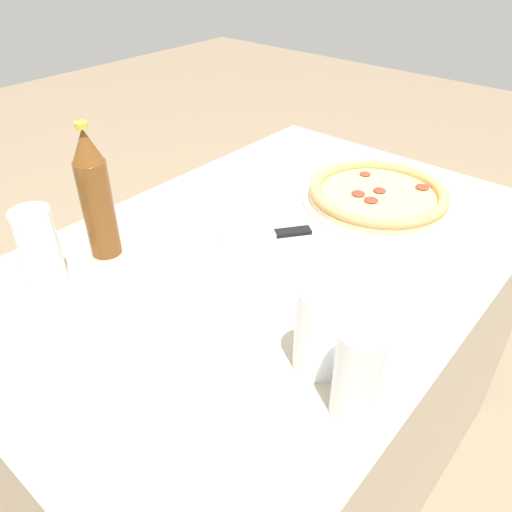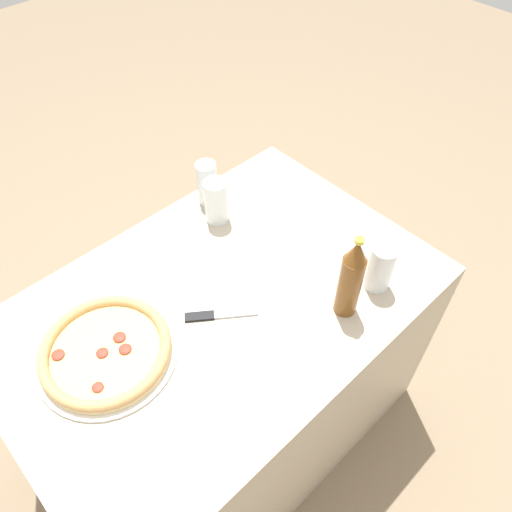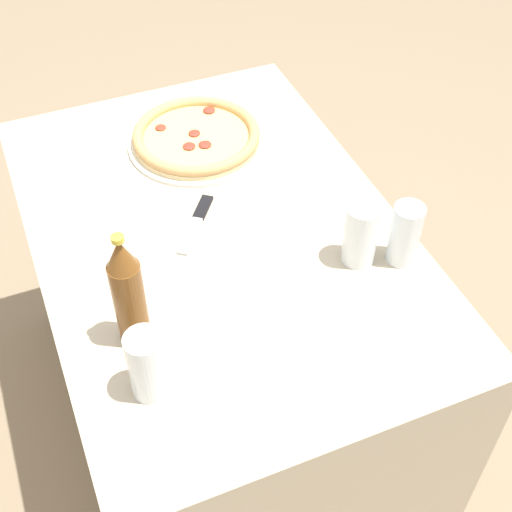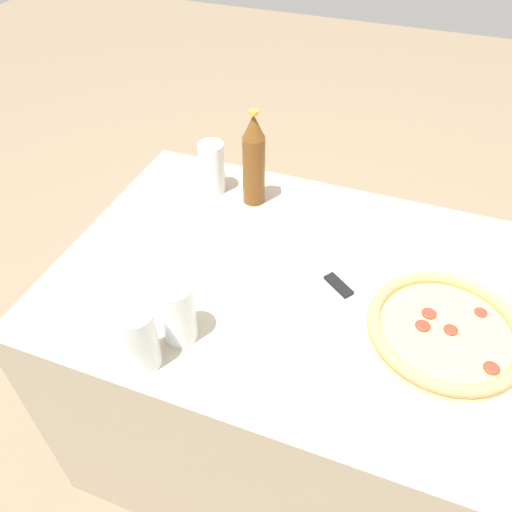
{
  "view_description": "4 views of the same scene",
  "coord_description": "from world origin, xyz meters",
  "px_view_note": "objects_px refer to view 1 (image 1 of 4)",
  "views": [
    {
      "loc": [
        0.63,
        0.49,
        1.26
      ],
      "look_at": [
        0.12,
        0.05,
        0.79
      ],
      "focal_mm": 35.0,
      "sensor_mm": 36.0,
      "label": 1
    },
    {
      "loc": [
        -0.45,
        -0.62,
        1.76
      ],
      "look_at": [
        0.15,
        0.02,
        0.77
      ],
      "focal_mm": 35.0,
      "sensor_mm": 36.0,
      "label": 2
    },
    {
      "loc": [
        1.05,
        -0.34,
        1.76
      ],
      "look_at": [
        0.14,
        0.03,
        0.76
      ],
      "focal_mm": 50.0,
      "sensor_mm": 36.0,
      "label": 3
    },
    {
      "loc": [
        -0.16,
        0.76,
        1.52
      ],
      "look_at": [
        0.12,
        0.01,
        0.76
      ],
      "focal_mm": 35.0,
      "sensor_mm": 36.0,
      "label": 4
    }
  ],
  "objects_px": {
    "glass_lemonade": "(319,333)",
    "glass_water": "(358,375)",
    "pizza_salami": "(378,195)",
    "glass_red_wine": "(40,250)",
    "knife": "(271,235)",
    "beer_bottle": "(96,196)"
  },
  "relations": [
    {
      "from": "glass_lemonade",
      "to": "glass_water",
      "type": "height_order",
      "value": "same"
    },
    {
      "from": "pizza_salami",
      "to": "glass_water",
      "type": "relative_size",
      "value": 2.42
    },
    {
      "from": "glass_lemonade",
      "to": "glass_water",
      "type": "xyz_separation_m",
      "value": [
        0.03,
        0.08,
        0.0
      ]
    },
    {
      "from": "glass_red_wine",
      "to": "glass_lemonade",
      "type": "bearing_deg",
      "value": 106.65
    },
    {
      "from": "glass_red_wine",
      "to": "knife",
      "type": "xyz_separation_m",
      "value": [
        -0.37,
        0.21,
        -0.06
      ]
    },
    {
      "from": "glass_lemonade",
      "to": "glass_water",
      "type": "relative_size",
      "value": 1.0
    },
    {
      "from": "glass_red_wine",
      "to": "beer_bottle",
      "type": "distance_m",
      "value": 0.13
    },
    {
      "from": "pizza_salami",
      "to": "knife",
      "type": "xyz_separation_m",
      "value": [
        0.26,
        -0.09,
        -0.02
      ]
    },
    {
      "from": "pizza_salami",
      "to": "knife",
      "type": "relative_size",
      "value": 2.05
    },
    {
      "from": "glass_lemonade",
      "to": "knife",
      "type": "distance_m",
      "value": 0.36
    },
    {
      "from": "glass_water",
      "to": "beer_bottle",
      "type": "relative_size",
      "value": 0.53
    },
    {
      "from": "glass_lemonade",
      "to": "glass_red_wine",
      "type": "bearing_deg",
      "value": -73.35
    },
    {
      "from": "glass_red_wine",
      "to": "glass_water",
      "type": "distance_m",
      "value": 0.57
    },
    {
      "from": "beer_bottle",
      "to": "glass_water",
      "type": "bearing_deg",
      "value": 88.89
    },
    {
      "from": "glass_red_wine",
      "to": "knife",
      "type": "height_order",
      "value": "glass_red_wine"
    },
    {
      "from": "pizza_salami",
      "to": "knife",
      "type": "bearing_deg",
      "value": -19.24
    },
    {
      "from": "pizza_salami",
      "to": "glass_lemonade",
      "type": "relative_size",
      "value": 2.41
    },
    {
      "from": "glass_red_wine",
      "to": "knife",
      "type": "bearing_deg",
      "value": 150.35
    },
    {
      "from": "knife",
      "to": "beer_bottle",
      "type": "bearing_deg",
      "value": -39.32
    },
    {
      "from": "glass_lemonade",
      "to": "beer_bottle",
      "type": "height_order",
      "value": "beer_bottle"
    },
    {
      "from": "glass_red_wine",
      "to": "beer_bottle",
      "type": "xyz_separation_m",
      "value": [
        -0.12,
        0.01,
        0.06
      ]
    },
    {
      "from": "pizza_salami",
      "to": "beer_bottle",
      "type": "height_order",
      "value": "beer_bottle"
    }
  ]
}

